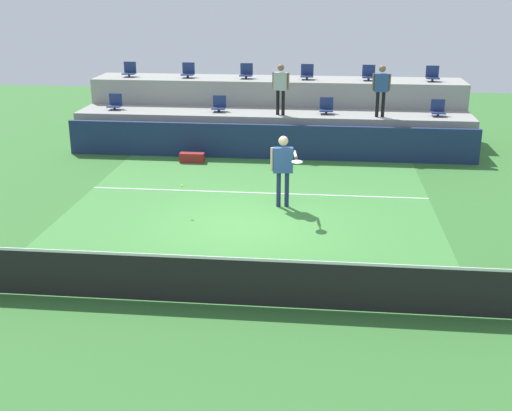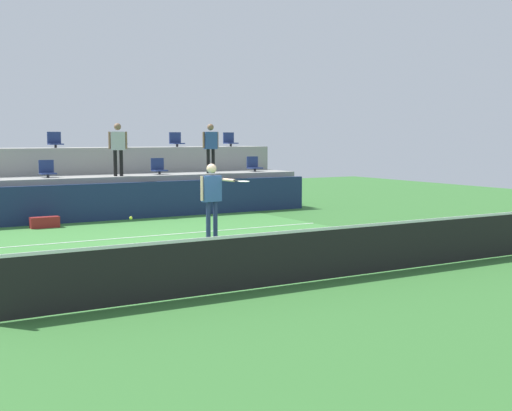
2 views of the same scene
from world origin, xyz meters
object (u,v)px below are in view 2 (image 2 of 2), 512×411
at_px(stadium_chair_lower_right, 159,168).
at_px(stadium_chair_lower_far_right, 254,165).
at_px(stadium_chair_upper_far_right, 230,141).
at_px(spectator_in_grey, 211,144).
at_px(stadium_chair_upper_mid_right, 119,141).
at_px(tennis_player, 213,192).
at_px(stadium_chair_upper_right, 176,141).
at_px(tennis_ball, 131,218).
at_px(stadium_chair_upper_mid_left, 55,141).
at_px(stadium_chair_lower_left, 47,170).
at_px(equipment_bag, 45,222).
at_px(spectator_leaning_on_rail, 118,145).

distance_m(stadium_chair_lower_right, stadium_chair_lower_far_right, 3.57).
relative_size(stadium_chair_upper_far_right, spectator_in_grey, 0.32).
xyz_separation_m(stadium_chair_upper_mid_right, tennis_player, (-0.30, -7.69, -1.19)).
xyz_separation_m(stadium_chair_upper_right, tennis_ball, (-4.80, -8.50, -1.59)).
bearing_deg(spectator_in_grey, stadium_chair_upper_mid_left, 154.36).
height_order(stadium_chair_upper_mid_right, tennis_player, stadium_chair_upper_mid_right).
bearing_deg(tennis_ball, stadium_chair_upper_mid_right, 72.55).
xyz_separation_m(stadium_chair_lower_far_right, tennis_ball, (-6.95, -6.70, -0.74)).
relative_size(stadium_chair_lower_right, stadium_chair_upper_mid_right, 1.00).
xyz_separation_m(stadium_chair_lower_left, stadium_chair_upper_mid_left, (0.70, 1.80, 0.85)).
xyz_separation_m(stadium_chair_upper_mid_left, tennis_player, (1.85, -7.69, -1.19)).
distance_m(stadium_chair_upper_far_right, equipment_bag, 8.83).
xyz_separation_m(spectator_leaning_on_rail, spectator_in_grey, (3.18, -0.00, 0.01)).
xyz_separation_m(stadium_chair_upper_mid_left, tennis_ball, (-0.53, -8.50, -1.59)).
bearing_deg(tennis_player, stadium_chair_lower_far_right, 52.15).
bearing_deg(spectator_in_grey, stadium_chair_lower_left, 175.82).
bearing_deg(stadium_chair_lower_far_right, spectator_in_grey, -168.42).
height_order(stadium_chair_upper_mid_left, spectator_leaning_on_rail, spectator_leaning_on_rail).
xyz_separation_m(stadium_chair_upper_right, equipment_bag, (-5.53, -3.75, -2.16)).
bearing_deg(equipment_bag, stadium_chair_upper_mid_left, 71.42).
height_order(stadium_chair_lower_right, equipment_bag, stadium_chair_lower_right).
bearing_deg(stadium_chair_lower_left, tennis_player, -66.67).
xyz_separation_m(spectator_leaning_on_rail, equipment_bag, (-2.63, -1.56, -2.07)).
bearing_deg(stadium_chair_lower_far_right, stadium_chair_lower_left, 180.00).
bearing_deg(stadium_chair_upper_far_right, tennis_player, -120.85).
bearing_deg(stadium_chair_lower_far_right, stadium_chair_upper_far_right, 89.49).
distance_m(stadium_chair_lower_far_right, stadium_chair_upper_far_right, 1.99).
bearing_deg(equipment_bag, stadium_chair_upper_mid_right, 47.76).
distance_m(stadium_chair_upper_mid_right, stadium_chair_upper_right, 2.13).
distance_m(tennis_ball, equipment_bag, 4.84).
bearing_deg(stadium_chair_lower_far_right, equipment_bag, -165.78).
bearing_deg(stadium_chair_lower_right, stadium_chair_upper_right, 51.72).
bearing_deg(stadium_chair_upper_right, stadium_chair_lower_right, -128.28).
bearing_deg(stadium_chair_upper_far_right, stadium_chair_upper_right, 180.00).
bearing_deg(equipment_bag, stadium_chair_lower_left, 73.86).
bearing_deg(equipment_bag, spectator_in_grey, 15.06).
bearing_deg(stadium_chair_upper_mid_right, spectator_leaning_on_rail, -109.42).
relative_size(stadium_chair_lower_left, stadium_chair_upper_mid_right, 1.00).
xyz_separation_m(stadium_chair_upper_mid_left, spectator_in_grey, (4.55, -2.18, -0.09)).
distance_m(stadium_chair_lower_far_right, spectator_leaning_on_rail, 5.12).
height_order(stadium_chair_upper_right, spectator_leaning_on_rail, spectator_leaning_on_rail).
height_order(stadium_chair_upper_far_right, tennis_ball, stadium_chair_upper_far_right).
bearing_deg(stadium_chair_upper_mid_right, stadium_chair_upper_right, 0.00).
distance_m(stadium_chair_lower_far_right, equipment_bag, 8.03).
xyz_separation_m(stadium_chair_upper_mid_left, stadium_chair_upper_right, (4.27, 0.00, 0.00)).
bearing_deg(tennis_ball, stadium_chair_lower_right, 63.22).
distance_m(stadium_chair_upper_mid_left, stadium_chair_upper_right, 4.27).
distance_m(stadium_chair_upper_mid_right, equipment_bag, 5.50).
relative_size(stadium_chair_lower_left, tennis_ball, 7.65).
height_order(stadium_chair_lower_left, equipment_bag, stadium_chair_lower_left).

